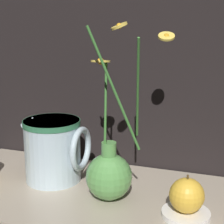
{
  "coord_description": "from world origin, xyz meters",
  "views": [
    {
      "loc": [
        0.24,
        -0.7,
        0.38
      ],
      "look_at": [
        0.0,
        0.0,
        0.2
      ],
      "focal_mm": 60.0,
      "sensor_mm": 36.0,
      "label": 1
    }
  ],
  "objects": [
    {
      "name": "ground_plane",
      "position": [
        0.0,
        0.0,
        0.0
      ],
      "size": [
        6.0,
        6.0,
        0.0
      ],
      "primitive_type": "plane",
      "color": "black"
    },
    {
      "name": "shelf",
      "position": [
        0.0,
        0.0,
        0.01
      ],
      "size": [
        0.8,
        0.35,
        0.01
      ],
      "color": "tan",
      "rests_on": "ground_plane"
    },
    {
      "name": "vase_with_flowers",
      "position": [
        0.0,
        -0.02,
        0.07
      ],
      "size": [
        0.17,
        0.17,
        0.36
      ],
      "color": "#59994C",
      "rests_on": "shelf"
    },
    {
      "name": "ceramic_pitcher",
      "position": [
        -0.15,
        0.03,
        0.09
      ],
      "size": [
        0.16,
        0.13,
        0.16
      ],
      "color": "silver",
      "rests_on": "shelf"
    },
    {
      "name": "saucer_plate",
      "position": [
        0.16,
        -0.04,
        0.02
      ],
      "size": [
        0.09,
        0.09,
        0.01
      ],
      "color": "white",
      "rests_on": "shelf"
    },
    {
      "name": "orange_fruit",
      "position": [
        0.16,
        -0.04,
        0.06
      ],
      "size": [
        0.07,
        0.07,
        0.08
      ],
      "color": "gold",
      "rests_on": "saucer_plate"
    }
  ]
}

